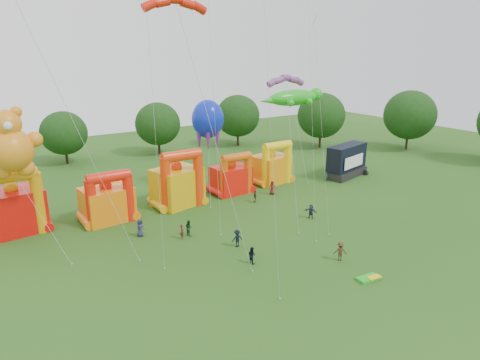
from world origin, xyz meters
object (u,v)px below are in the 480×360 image
spectator_0 (140,228)px  stage_trailer (347,161)px  bouncy_castle_0 (14,208)px  gecko_kite (298,128)px  spectator_4 (255,196)px  teddy_bear_kite (30,190)px  octopus_kite (209,154)px  bouncy_castle_2 (178,184)px

spectator_0 → stage_trailer: bearing=-18.3°
bouncy_castle_0 → spectator_0: bouncy_castle_0 is taller
gecko_kite → spectator_4: (-12.54, -6.60, -6.58)m
teddy_bear_kite → spectator_0: bearing=-13.2°
bouncy_castle_0 → stage_trailer: bouncy_castle_0 is taller
spectator_0 → teddy_bear_kite: bearing=141.8°
bouncy_castle_0 → octopus_kite: bearing=0.3°
bouncy_castle_2 → stage_trailer: (27.21, -2.40, -0.37)m
spectator_4 → teddy_bear_kite: bearing=-57.0°
bouncy_castle_0 → spectator_0: 13.59m
octopus_kite → spectator_4: bearing=-63.4°
teddy_bear_kite → gecko_kite: (38.20, 6.44, 1.13)m
spectator_0 → gecko_kite: bearing=-8.1°
stage_trailer → spectator_4: stage_trailer is taller
spectator_0 → spectator_4: 16.25m
bouncy_castle_2 → stage_trailer: 27.31m
bouncy_castle_0 → teddy_bear_kite: 7.03m
octopus_kite → teddy_bear_kite: bearing=-164.8°
bouncy_castle_0 → spectator_4: bouncy_castle_0 is taller
spectator_0 → spectator_4: size_ratio=1.21×
bouncy_castle_2 → spectator_0: bearing=-139.1°
octopus_kite → spectator_0: size_ratio=6.49×
octopus_kite → spectator_4: octopus_kite is taller
teddy_bear_kite → spectator_4: 26.23m
teddy_bear_kite → octopus_kite: (22.51, 6.13, -0.73)m
bouncy_castle_2 → octopus_kite: size_ratio=0.59×
stage_trailer → teddy_bear_kite: (-44.23, -1.83, 3.85)m
teddy_bear_kite → gecko_kite: bearing=9.6°
spectator_0 → octopus_kite: bearing=7.9°
gecko_kite → spectator_4: 15.62m
octopus_kite → spectator_0: bearing=-147.2°
bouncy_castle_0 → octopus_kite: 23.79m
gecko_kite → spectator_0: bearing=-163.2°
gecko_kite → spectator_0: size_ratio=6.81×
teddy_bear_kite → spectator_0: 11.14m
stage_trailer → spectator_4: size_ratio=5.11×
stage_trailer → octopus_kite: bearing=168.8°
stage_trailer → gecko_kite: gecko_kite is taller
bouncy_castle_2 → spectator_4: size_ratio=4.61×
bouncy_castle_2 → teddy_bear_kite: (-17.02, -4.23, 3.48)m
teddy_bear_kite → octopus_kite: 23.34m
bouncy_castle_0 → spectator_0: bearing=-37.7°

